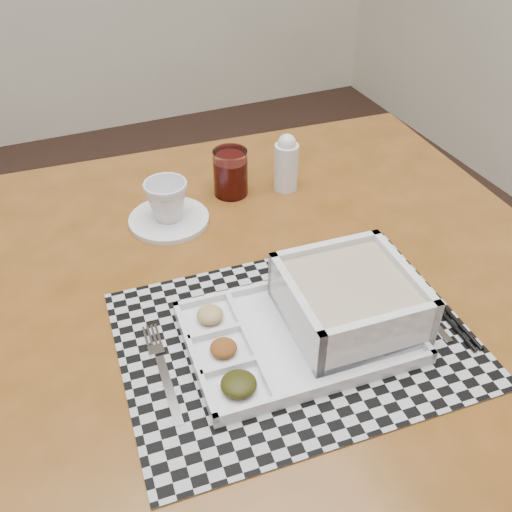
{
  "coord_description": "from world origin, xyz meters",
  "views": [
    {
      "loc": [
        0.56,
        -0.5,
        1.39
      ],
      "look_at": [
        0.82,
        0.11,
        0.87
      ],
      "focal_mm": 40.0,
      "sensor_mm": 36.0,
      "label": 1
    }
  ],
  "objects_px": {
    "serving_tray": "(334,310)",
    "juice_glass": "(231,174)",
    "dining_table": "(270,320)",
    "creamer_bottle": "(286,163)",
    "cup": "(167,200)"
  },
  "relations": [
    {
      "from": "serving_tray",
      "to": "juice_glass",
      "type": "distance_m",
      "value": 0.41
    },
    {
      "from": "dining_table",
      "to": "creamer_bottle",
      "type": "bearing_deg",
      "value": 59.99
    },
    {
      "from": "cup",
      "to": "juice_glass",
      "type": "distance_m",
      "value": 0.15
    },
    {
      "from": "serving_tray",
      "to": "juice_glass",
      "type": "xyz_separation_m",
      "value": [
        -0.0,
        0.41,
        0.01
      ]
    },
    {
      "from": "cup",
      "to": "creamer_bottle",
      "type": "distance_m",
      "value": 0.25
    },
    {
      "from": "serving_tray",
      "to": "juice_glass",
      "type": "bearing_deg",
      "value": 90.11
    },
    {
      "from": "dining_table",
      "to": "juice_glass",
      "type": "distance_m",
      "value": 0.32
    },
    {
      "from": "creamer_bottle",
      "to": "cup",
      "type": "bearing_deg",
      "value": -174.61
    },
    {
      "from": "dining_table",
      "to": "creamer_bottle",
      "type": "xyz_separation_m",
      "value": [
        0.15,
        0.26,
        0.14
      ]
    },
    {
      "from": "dining_table",
      "to": "juice_glass",
      "type": "relative_size",
      "value": 11.79
    },
    {
      "from": "cup",
      "to": "creamer_bottle",
      "type": "relative_size",
      "value": 0.68
    },
    {
      "from": "dining_table",
      "to": "juice_glass",
      "type": "bearing_deg",
      "value": 81.59
    },
    {
      "from": "dining_table",
      "to": "cup",
      "type": "height_order",
      "value": "cup"
    },
    {
      "from": "dining_table",
      "to": "serving_tray",
      "type": "xyz_separation_m",
      "value": [
        0.04,
        -0.13,
        0.12
      ]
    },
    {
      "from": "cup",
      "to": "creamer_bottle",
      "type": "bearing_deg",
      "value": -2.69
    }
  ]
}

